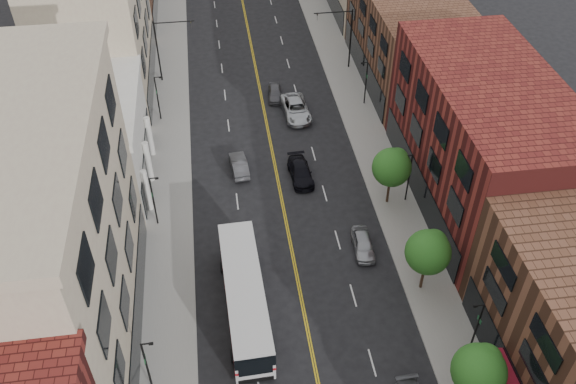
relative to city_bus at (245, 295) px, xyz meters
name	(u,v)px	position (x,y,z in m)	size (l,w,h in m)	color
sidewalk_left	(170,147)	(-5.70, 21.30, -1.79)	(4.00, 110.00, 0.15)	gray
sidewalk_right	(366,131)	(14.30, 21.30, -1.79)	(4.00, 110.00, 0.15)	gray
bldg_l_tanoffice	(36,252)	(-12.70, -0.70, 7.13)	(10.00, 22.00, 18.00)	tan
bldg_l_white	(86,145)	(-12.70, 17.30, 2.13)	(10.00, 14.00, 8.00)	silver
bldg_l_far_a	(93,10)	(-12.70, 34.30, 7.13)	(10.00, 20.00, 18.00)	tan
bldg_r_mid	(483,141)	(21.30, 10.30, 4.13)	(10.00, 22.00, 12.00)	#5A1A17
bldg_r_far_a	(410,38)	(21.30, 31.30, 3.13)	(10.00, 20.00, 10.00)	brown
tree_r_1	(480,369)	(13.69, -9.63, 2.26)	(3.40, 3.40, 5.59)	black
tree_r_2	(429,251)	(13.69, 0.37, 2.26)	(3.40, 3.40, 5.59)	black
tree_r_3	(393,166)	(13.69, 10.37, 2.26)	(3.40, 3.40, 5.59)	black
lamp_l_1	(147,364)	(-6.65, -5.70, 1.10)	(0.81, 0.55, 5.05)	black
lamp_l_2	(154,199)	(-6.65, 10.30, 1.10)	(0.81, 0.55, 5.05)	black
lamp_l_3	(158,96)	(-6.65, 26.30, 1.10)	(0.81, 0.55, 5.05)	black
lamp_r_1	(477,325)	(15.25, -5.70, 1.10)	(0.81, 0.55, 5.05)	black
lamp_r_2	(409,175)	(15.25, 10.30, 1.10)	(0.81, 0.55, 5.05)	black
lamp_r_3	(366,81)	(15.25, 26.30, 1.10)	(0.81, 0.55, 5.05)	black
signal_mast_left	(163,44)	(-5.97, 34.30, 2.78)	(4.49, 0.18, 7.20)	black
signal_mast_right	(345,32)	(14.57, 34.30, 2.78)	(4.49, 0.18, 7.20)	black
city_bus	(245,295)	(0.00, 0.00, 0.00)	(3.30, 12.57, 3.21)	silver
car_parked_far	(363,244)	(10.10, 4.90, -1.18)	(1.61, 4.01, 1.37)	#9B9DA2
car_lane_behind	(239,165)	(0.85, 16.67, -1.18)	(1.45, 4.16, 1.37)	#46474A
car_lane_a	(300,172)	(6.44, 14.77, -1.17)	(1.94, 4.77, 1.39)	black
car_lane_b	(296,109)	(7.59, 25.23, -1.06)	(2.67, 5.79, 1.61)	#B8BBC0
car_lane_c	(275,93)	(5.80, 28.92, -1.22)	(1.52, 3.78, 1.29)	#545459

